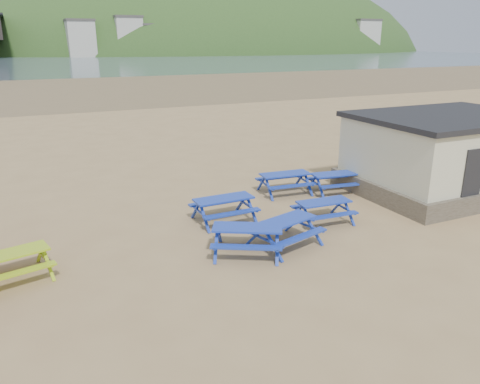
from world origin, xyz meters
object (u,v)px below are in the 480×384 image
amenity_block (447,153)px  picnic_table_yellow (12,266)px  picnic_table_blue_b (285,183)px  picnic_table_blue_a (224,209)px

amenity_block → picnic_table_yellow: bearing=-176.8°
picnic_table_blue_b → picnic_table_yellow: 10.60m
picnic_table_blue_b → picnic_table_yellow: (-10.08, -3.31, -0.03)m
picnic_table_blue_b → amenity_block: (6.18, -2.38, 1.15)m
picnic_table_yellow → amenity_block: amenity_block is taller
picnic_table_blue_a → amenity_block: amenity_block is taller
picnic_table_blue_a → picnic_table_yellow: picnic_table_blue_a is taller
picnic_table_blue_a → picnic_table_blue_b: 3.91m
picnic_table_blue_a → amenity_block: bearing=-4.6°
picnic_table_blue_b → amenity_block: size_ratio=0.29×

